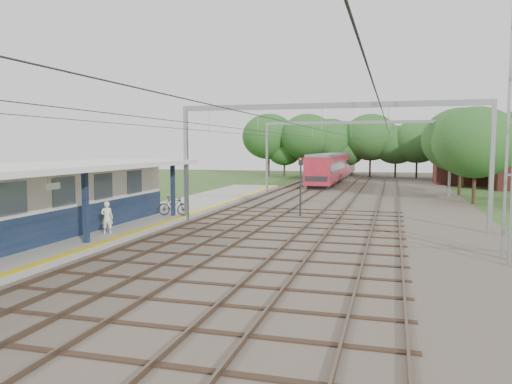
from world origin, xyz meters
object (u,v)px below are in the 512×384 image
(signal_post, at_px, (301,181))
(train, at_px, (335,165))
(person, at_px, (107,218))
(bicycle, at_px, (173,206))

(signal_post, bearing_deg, train, 103.65)
(person, height_order, train, train)
(bicycle, bearing_deg, signal_post, -70.82)
(person, xyz_separation_m, bicycle, (0.39, 6.76, -0.20))
(person, xyz_separation_m, signal_post, (7.61, 10.50, 1.20))
(bicycle, distance_m, signal_post, 8.25)
(train, bearing_deg, person, -97.02)
(bicycle, bearing_deg, train, -15.80)
(person, distance_m, train, 47.15)
(person, xyz_separation_m, train, (5.76, 46.79, 0.89))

